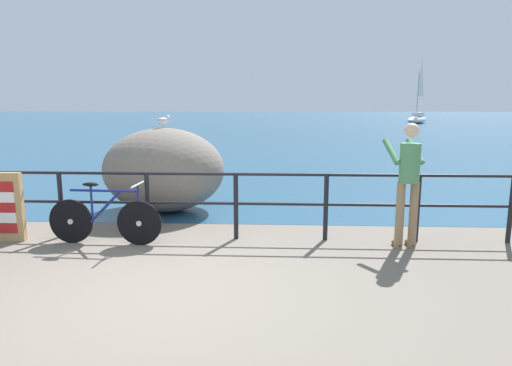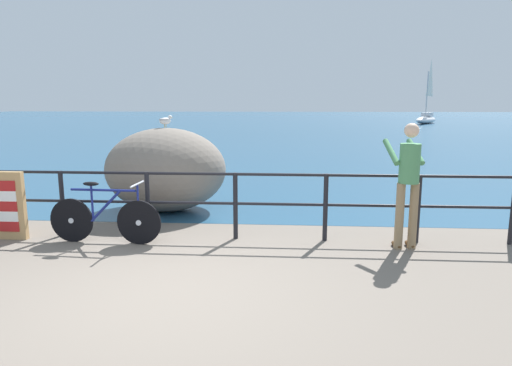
{
  "view_description": "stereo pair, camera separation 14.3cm",
  "coord_description": "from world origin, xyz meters",
  "px_view_note": "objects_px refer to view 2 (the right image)",
  "views": [
    {
      "loc": [
        1.29,
        -4.51,
        2.06
      ],
      "look_at": [
        0.96,
        2.44,
        0.8
      ],
      "focal_mm": 31.31,
      "sensor_mm": 36.0,
      "label": 1
    },
    {
      "loc": [
        1.44,
        -4.5,
        2.06
      ],
      "look_at": [
        0.96,
        2.44,
        0.8
      ],
      "focal_mm": 31.31,
      "sensor_mm": 36.0,
      "label": 2
    }
  ],
  "objects_px": {
    "bicycle": "(105,217)",
    "seagull": "(165,120)",
    "breakwater_boulder_main": "(166,170)",
    "person_at_railing": "(408,180)",
    "sailboat": "(426,116)"
  },
  "relations": [
    {
      "from": "bicycle",
      "to": "sailboat",
      "type": "bearing_deg",
      "value": 70.06
    },
    {
      "from": "person_at_railing",
      "to": "seagull",
      "type": "xyz_separation_m",
      "value": [
        -3.99,
        2.09,
        0.73
      ]
    },
    {
      "from": "bicycle",
      "to": "seagull",
      "type": "relative_size",
      "value": 5.36
    },
    {
      "from": "bicycle",
      "to": "sailboat",
      "type": "distance_m",
      "value": 41.5
    },
    {
      "from": "person_at_railing",
      "to": "sailboat",
      "type": "height_order",
      "value": "sailboat"
    },
    {
      "from": "person_at_railing",
      "to": "breakwater_boulder_main",
      "type": "distance_m",
      "value": 4.47
    },
    {
      "from": "seagull",
      "to": "sailboat",
      "type": "bearing_deg",
      "value": 10.9
    },
    {
      "from": "breakwater_boulder_main",
      "to": "seagull",
      "type": "relative_size",
      "value": 7.22
    },
    {
      "from": "breakwater_boulder_main",
      "to": "seagull",
      "type": "bearing_deg",
      "value": 90.72
    },
    {
      "from": "bicycle",
      "to": "person_at_railing",
      "type": "relative_size",
      "value": 0.95
    },
    {
      "from": "person_at_railing",
      "to": "sailboat",
      "type": "distance_m",
      "value": 39.95
    },
    {
      "from": "sailboat",
      "to": "bicycle",
      "type": "bearing_deg",
      "value": 10.8
    },
    {
      "from": "bicycle",
      "to": "sailboat",
      "type": "height_order",
      "value": "sailboat"
    },
    {
      "from": "bicycle",
      "to": "seagull",
      "type": "height_order",
      "value": "seagull"
    },
    {
      "from": "bicycle",
      "to": "breakwater_boulder_main",
      "type": "xyz_separation_m",
      "value": [
        0.36,
        2.08,
        0.4
      ]
    }
  ]
}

